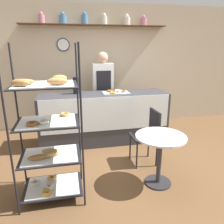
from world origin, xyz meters
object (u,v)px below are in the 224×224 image
cafe_chair (149,131)px  donut_tray_counter (116,92)px  pastry_rack (48,136)px  coffee_carafe (76,85)px  cafe_table (160,148)px  person_worker (103,89)px

cafe_chair → donut_tray_counter: 1.11m
pastry_rack → coffee_carafe: 1.69m
pastry_rack → coffee_carafe: (0.42, 1.61, 0.30)m
cafe_table → person_worker: bearing=100.7°
cafe_chair → coffee_carafe: size_ratio=2.70×
person_worker → coffee_carafe: person_worker is taller
pastry_rack → person_worker: 2.29m
donut_tray_counter → person_worker: bearing=106.5°
person_worker → donut_tray_counter: 0.56m
coffee_carafe → pastry_rack: bearing=-104.6°
cafe_chair → donut_tray_counter: (-0.31, 0.97, 0.45)m
cafe_chair → cafe_table: bearing=-8.3°
pastry_rack → coffee_carafe: bearing=75.4°
cafe_table → cafe_chair: size_ratio=0.81×
person_worker → pastry_rack: bearing=-116.0°
pastry_rack → person_worker: bearing=64.0°
donut_tray_counter → pastry_rack: bearing=-127.3°
pastry_rack → cafe_chair: (1.47, 0.55, -0.28)m
person_worker → cafe_chair: person_worker is taller
cafe_table → donut_tray_counter: 1.63m
pastry_rack → cafe_table: size_ratio=2.63×
cafe_table → pastry_rack: bearing=178.8°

